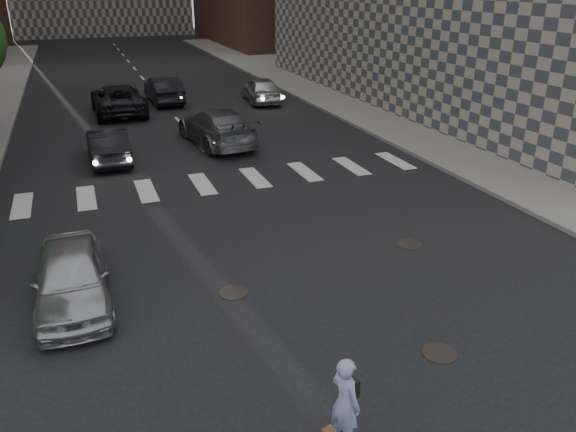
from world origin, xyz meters
name	(u,v)px	position (x,y,z in m)	size (l,w,h in m)	color
ground	(331,302)	(0.00, 0.00, 0.00)	(160.00, 160.00, 0.00)	black
sidewalk_right	(409,97)	(14.50, 20.00, 0.07)	(13.00, 80.00, 0.15)	gray
manhole_a	(439,353)	(1.20, -2.50, 0.01)	(0.70, 0.70, 0.02)	black
manhole_b	(233,292)	(-2.00, 1.20, 0.01)	(0.70, 0.70, 0.02)	black
manhole_c	(409,244)	(3.30, 2.00, 0.01)	(0.70, 0.70, 0.02)	black
skateboarder	(345,402)	(-1.64, -4.00, 0.88)	(0.53, 0.87, 1.69)	brown
silver_sedan	(71,278)	(-5.50, 2.00, 0.68)	(1.60, 3.98, 1.36)	#B2B4B9
traffic_car_a	(108,145)	(-3.93, 13.00, 0.68)	(1.45, 4.15, 1.37)	black
traffic_car_b	(217,127)	(0.81, 14.00, 0.79)	(2.22, 5.46, 1.58)	#585B60
traffic_car_c	(118,99)	(-2.74, 21.96, 0.79)	(2.61, 5.67, 1.58)	black
traffic_car_d	(261,89)	(5.56, 22.23, 0.76)	(1.80, 4.46, 1.52)	silver
traffic_car_e	(164,90)	(0.07, 24.00, 0.77)	(1.62, 4.66, 1.54)	black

